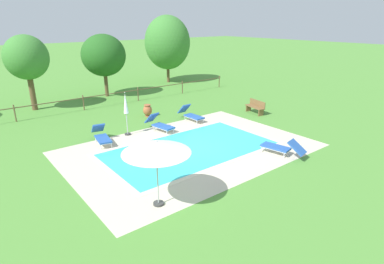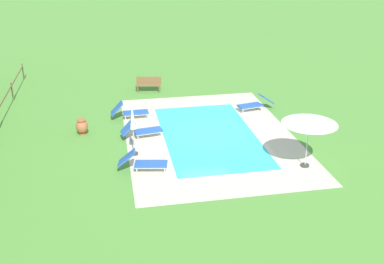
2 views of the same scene
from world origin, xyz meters
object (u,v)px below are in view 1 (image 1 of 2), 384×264
at_px(sun_lounger_south_mid, 282,147).
at_px(tree_east_mid, 26,58).
at_px(sun_lounger_north_mid, 160,124).
at_px(terracotta_urn_near_fence, 148,110).
at_px(sun_lounger_north_near_steps, 102,136).
at_px(patio_umbrella_open_foreground, 156,147).
at_px(patio_umbrella_closed_row_west, 126,107).
at_px(wooden_bench_lawn_side, 256,106).
at_px(tree_west_mid, 167,43).
at_px(sun_lounger_north_far, 191,114).
at_px(tree_far_west, 104,55).

height_order(sun_lounger_south_mid, tree_east_mid, tree_east_mid).
height_order(sun_lounger_north_mid, terracotta_urn_near_fence, sun_lounger_north_mid).
height_order(sun_lounger_north_near_steps, patio_umbrella_open_foreground, patio_umbrella_open_foreground).
xyz_separation_m(sun_lounger_north_mid, patio_umbrella_open_foreground, (-4.12, -6.28, 1.68)).
bearing_deg(patio_umbrella_closed_row_west, patio_umbrella_open_foreground, -109.44).
bearing_deg(wooden_bench_lawn_side, sun_lounger_south_mid, -129.31).
height_order(sun_lounger_north_near_steps, tree_west_mid, tree_west_mid).
height_order(sun_lounger_north_near_steps, sun_lounger_north_mid, sun_lounger_north_mid).
height_order(patio_umbrella_open_foreground, wooden_bench_lawn_side, patio_umbrella_open_foreground).
height_order(sun_lounger_north_near_steps, sun_lounger_south_mid, sun_lounger_north_near_steps).
bearing_deg(wooden_bench_lawn_side, sun_lounger_north_far, 162.09).
height_order(patio_umbrella_open_foreground, terracotta_urn_near_fence, patio_umbrella_open_foreground).
height_order(sun_lounger_south_mid, patio_umbrella_open_foreground, patio_umbrella_open_foreground).
height_order(sun_lounger_north_far, patio_umbrella_open_foreground, patio_umbrella_open_foreground).
bearing_deg(tree_east_mid, wooden_bench_lawn_side, -41.89).
bearing_deg(sun_lounger_north_near_steps, sun_lounger_north_far, 1.69).
relative_size(sun_lounger_south_mid, tree_far_west, 0.43).
relative_size(sun_lounger_north_near_steps, terracotta_urn_near_fence, 2.61).
height_order(sun_lounger_north_mid, tree_far_west, tree_far_west).
bearing_deg(sun_lounger_north_mid, sun_lounger_north_near_steps, 176.04).
relative_size(patio_umbrella_open_foreground, tree_east_mid, 0.46).
xyz_separation_m(sun_lounger_south_mid, patio_umbrella_open_foreground, (-6.62, -0.02, 1.70)).
relative_size(sun_lounger_north_far, patio_umbrella_open_foreground, 0.84).
distance_m(sun_lounger_north_mid, patio_umbrella_closed_row_west, 2.14).
distance_m(sun_lounger_south_mid, wooden_bench_lawn_side, 6.82).
bearing_deg(sun_lounger_south_mid, terracotta_urn_near_fence, 100.24).
bearing_deg(wooden_bench_lawn_side, terracotta_urn_near_fence, 147.73).
relative_size(sun_lounger_south_mid, tree_west_mid, 0.33).
height_order(wooden_bench_lawn_side, tree_west_mid, tree_west_mid).
xyz_separation_m(patio_umbrella_closed_row_west, tree_far_west, (3.01, 9.30, 1.68)).
height_order(sun_lounger_north_mid, sun_lounger_north_far, sun_lounger_north_far).
bearing_deg(tree_far_west, patio_umbrella_closed_row_west, -107.92).
distance_m(patio_umbrella_closed_row_west, tree_west_mid, 15.46).
bearing_deg(sun_lounger_north_mid, wooden_bench_lawn_side, -8.25).
xyz_separation_m(sun_lounger_north_near_steps, patio_umbrella_closed_row_west, (1.57, 0.28, 1.16)).
height_order(sun_lounger_north_mid, sun_lounger_south_mid, sun_lounger_north_mid).
distance_m(sun_lounger_north_mid, patio_umbrella_open_foreground, 7.70).
distance_m(wooden_bench_lawn_side, tree_west_mid, 13.31).
distance_m(terracotta_urn_near_fence, tree_far_west, 7.58).
bearing_deg(sun_lounger_south_mid, tree_west_mid, 71.28).
bearing_deg(sun_lounger_north_far, sun_lounger_south_mid, -90.18).
height_order(wooden_bench_lawn_side, tree_east_mid, tree_east_mid).
xyz_separation_m(patio_umbrella_open_foreground, wooden_bench_lawn_side, (10.94, 5.29, -1.60)).
relative_size(tree_west_mid, tree_east_mid, 1.27).
xyz_separation_m(patio_umbrella_open_foreground, terracotta_urn_near_fence, (4.99, 9.05, -1.65)).
bearing_deg(sun_lounger_north_far, patio_umbrella_open_foreground, -134.85).
relative_size(sun_lounger_north_far, patio_umbrella_closed_row_west, 0.83).
relative_size(patio_umbrella_open_foreground, wooden_bench_lawn_side, 1.49).
distance_m(sun_lounger_north_mid, tree_east_mid, 10.48).
bearing_deg(tree_west_mid, sun_lounger_north_mid, -126.19).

